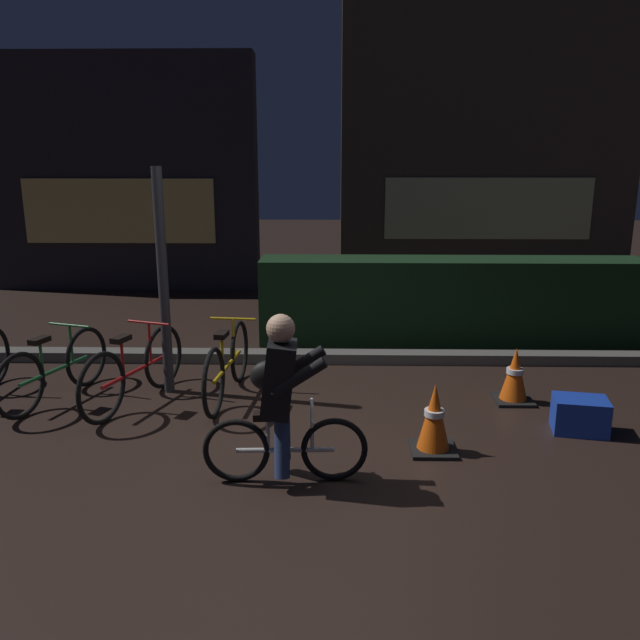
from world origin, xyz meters
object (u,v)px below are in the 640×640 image
parked_bike_left_mid (55,369)px  traffic_cone_far (515,376)px  street_post (163,284)px  parked_bike_center_left (135,370)px  traffic_cone_near (434,419)px  cyclist (281,398)px  parked_bike_center_right (227,365)px  blue_crate (580,415)px

parked_bike_left_mid → traffic_cone_far: parked_bike_left_mid is taller
parked_bike_left_mid → traffic_cone_far: size_ratio=2.74×
traffic_cone_far → parked_bike_left_mid: bearing=-179.0°
street_post → parked_bike_center_left: (-0.23, -0.34, -0.76)m
traffic_cone_near → traffic_cone_far: 1.44m
parked_bike_left_mid → traffic_cone_far: (4.40, 0.07, -0.06)m
parked_bike_center_left → cyclist: (1.51, -1.45, 0.29)m
street_post → parked_bike_center_left: street_post is taller
parked_bike_center_left → parked_bike_center_right: parked_bike_center_left is taller
blue_crate → cyclist: 2.67m
traffic_cone_far → cyclist: size_ratio=0.43×
parked_bike_center_left → blue_crate: (3.98, -0.56, -0.19)m
parked_bike_left_mid → traffic_cone_near: (3.47, -1.02, -0.05)m
street_post → traffic_cone_far: street_post is taller
traffic_cone_far → blue_crate: size_ratio=1.22×
parked_bike_center_right → parked_bike_left_mid: bearing=99.5°
parked_bike_center_left → parked_bike_center_right: 0.87m
parked_bike_center_left → parked_bike_center_right: (0.85, 0.18, -0.00)m
blue_crate → street_post: bearing=166.5°
parked_bike_left_mid → traffic_cone_near: size_ratio=2.58×
traffic_cone_far → traffic_cone_near: bearing=-130.4°
street_post → blue_crate: 3.98m
parked_bike_center_left → parked_bike_center_right: bearing=-59.9°
blue_crate → cyclist: cyclist is taller
street_post → parked_bike_center_left: size_ratio=1.42×
parked_bike_center_left → traffic_cone_far: (3.61, 0.14, -0.08)m
parked_bike_center_left → parked_bike_center_right: size_ratio=0.96×
parked_bike_center_right → traffic_cone_far: size_ratio=3.00×
parked_bike_center_right → cyclist: 1.78m
parked_bike_left_mid → parked_bike_center_left: parked_bike_center_left is taller
parked_bike_center_right → cyclist: cyclist is taller
street_post → parked_bike_center_right: (0.62, -0.16, -0.77)m
parked_bike_center_left → cyclist: 2.11m
parked_bike_left_mid → parked_bike_center_left: (0.79, -0.06, 0.02)m
street_post → traffic_cone_far: 3.49m
traffic_cone_near → traffic_cone_far: size_ratio=1.06×
blue_crate → cyclist: bearing=-160.2°
parked_bike_center_left → cyclist: bearing=-115.7°
parked_bike_center_left → parked_bike_left_mid: bearing=103.5°
traffic_cone_near → street_post: bearing=152.0°
street_post → traffic_cone_far: (3.38, -0.20, -0.85)m
parked_bike_center_right → cyclist: (0.66, -1.63, 0.29)m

